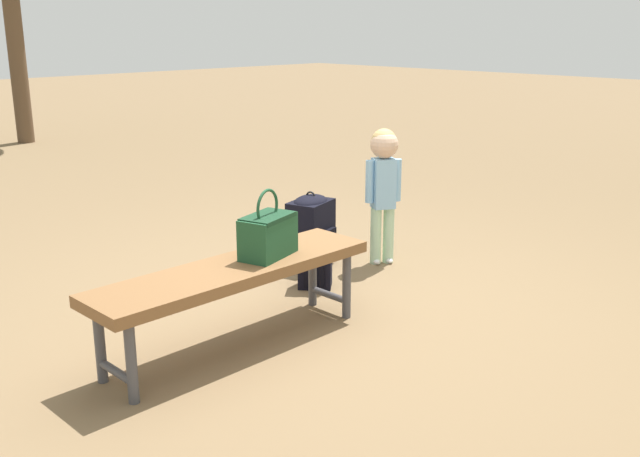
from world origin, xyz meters
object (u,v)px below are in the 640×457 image
child_standing (383,175)px  backpack_small (315,261)px  handbag (268,234)px  backpack_large (311,228)px  park_bench (235,276)px

child_standing → backpack_small: child_standing is taller
handbag → backpack_small: size_ratio=1.04×
backpack_large → backpack_small: backpack_large is taller
handbag → backpack_small: bearing=26.9°
park_bench → backpack_large: bearing=29.5°
park_bench → backpack_small: 1.01m
backpack_large → backpack_small: size_ratio=1.49×
park_bench → child_standing: (1.61, 0.36, 0.25)m
child_standing → backpack_small: 0.82m
park_bench → handbag: size_ratio=4.35×
backpack_large → backpack_small: bearing=-131.2°
handbag → park_bench: bearing=178.2°
park_bench → backpack_small: size_ratio=4.51×
park_bench → child_standing: child_standing is taller
handbag → backpack_small: handbag is taller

